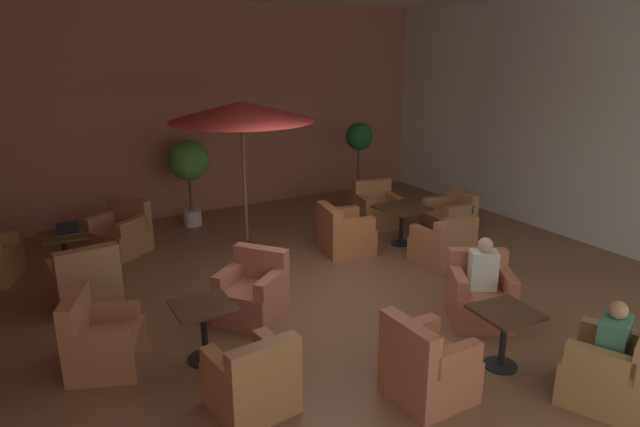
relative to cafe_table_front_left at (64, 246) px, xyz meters
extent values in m
cube|color=brown|center=(3.12, -2.65, -0.50)|extent=(9.91, 9.88, 0.02)
cube|color=#A5634E|center=(3.12, 2.25, 1.56)|extent=(9.91, 0.08, 4.10)
cube|color=silver|center=(8.04, -2.65, 1.56)|extent=(0.08, 9.88, 4.10)
cylinder|color=black|center=(0.00, 0.00, -0.48)|extent=(0.38, 0.38, 0.02)
cylinder|color=black|center=(0.00, 0.00, -0.17)|extent=(0.07, 0.07, 0.64)
cube|color=#4B3A17|center=(0.00, 0.00, 0.17)|extent=(0.63, 0.63, 0.03)
cube|color=#A46A46|center=(0.89, 0.63, -0.27)|extent=(1.10, 1.10, 0.43)
cube|color=#A46A46|center=(1.14, 0.81, 0.16)|extent=(0.60, 0.75, 0.43)
cube|color=#A46A46|center=(1.05, 0.33, 0.05)|extent=(0.58, 0.46, 0.21)
cube|color=#A46A46|center=(0.66, 0.88, 0.05)|extent=(0.58, 0.46, 0.21)
cube|color=#A87650|center=(0.09, -1.09, -0.28)|extent=(0.85, 0.85, 0.42)
cube|color=#A87650|center=(0.12, -1.39, 0.16)|extent=(0.80, 0.24, 0.46)
cube|color=#A87650|center=(-0.23, -1.07, 0.03)|extent=(0.19, 0.62, 0.19)
cube|color=#A87650|center=(0.41, -1.02, 0.03)|extent=(0.19, 0.62, 0.19)
cylinder|color=black|center=(5.20, -1.41, -0.48)|extent=(0.34, 0.34, 0.02)
cylinder|color=black|center=(5.20, -1.41, -0.17)|extent=(0.07, 0.07, 0.64)
cube|color=#452D1B|center=(5.20, -1.41, 0.17)|extent=(0.83, 0.83, 0.03)
cube|color=#B76D42|center=(4.19, -1.21, -0.27)|extent=(0.92, 0.94, 0.44)
cube|color=#B76D42|center=(3.89, -1.16, 0.14)|extent=(0.32, 0.82, 0.36)
cube|color=#B76D42|center=(4.30, -0.89, 0.07)|extent=(0.62, 0.25, 0.22)
cube|color=#B76D42|center=(4.17, -1.55, 0.07)|extent=(0.62, 0.25, 0.22)
cube|color=#AA6E46|center=(5.19, -2.43, -0.29)|extent=(0.78, 0.76, 0.40)
cube|color=#AA6E46|center=(5.19, -2.72, 0.12)|extent=(0.78, 0.17, 0.40)
cube|color=#AA6E46|center=(4.87, -2.39, 0.02)|extent=(0.14, 0.59, 0.22)
cube|color=#AA6E46|center=(5.52, -2.39, 0.02)|extent=(0.14, 0.59, 0.22)
cube|color=#AE7955|center=(6.22, -1.46, -0.28)|extent=(0.75, 0.79, 0.41)
cube|color=#AE7955|center=(6.50, -1.48, 0.11)|extent=(0.20, 0.76, 0.37)
cube|color=#AE7955|center=(6.17, -1.77, 0.04)|extent=(0.56, 0.17, 0.23)
cube|color=#AE7955|center=(6.20, -1.15, 0.04)|extent=(0.56, 0.17, 0.23)
cube|color=#AE7147|center=(5.42, -0.40, -0.28)|extent=(0.87, 0.85, 0.41)
cube|color=#AE7147|center=(5.48, -0.14, 0.15)|extent=(0.75, 0.31, 0.44)
cube|color=#AE7147|center=(5.71, -0.51, 0.03)|extent=(0.24, 0.56, 0.20)
cube|color=#AE7147|center=(5.11, -0.38, 0.03)|extent=(0.24, 0.56, 0.20)
cylinder|color=black|center=(0.99, -3.26, -0.48)|extent=(0.41, 0.41, 0.02)
cylinder|color=black|center=(0.99, -3.26, -0.17)|extent=(0.07, 0.07, 0.64)
cube|color=#4E3120|center=(0.99, -3.26, 0.17)|extent=(0.66, 0.66, 0.03)
cube|color=#AD6F45|center=(1.08, -4.30, -0.27)|extent=(0.78, 0.79, 0.43)
cube|color=#AD6F45|center=(1.10, -4.59, 0.14)|extent=(0.73, 0.22, 0.38)
cube|color=#AD6F45|center=(0.79, -4.28, 0.04)|extent=(0.20, 0.58, 0.18)
cube|color=#AD6F45|center=(1.36, -4.24, 0.04)|extent=(0.20, 0.58, 0.18)
cube|color=#B56654|center=(1.83, -2.63, -0.26)|extent=(1.05, 1.04, 0.45)
cube|color=#B56654|center=(2.06, -2.46, 0.17)|extent=(0.57, 0.69, 0.42)
cube|color=#B56654|center=(1.97, -2.90, 0.06)|extent=(0.56, 0.47, 0.20)
cube|color=#B56654|center=(1.62, -2.42, 0.06)|extent=(0.56, 0.47, 0.20)
cube|color=#A86642|center=(0.03, -2.87, -0.28)|extent=(0.96, 0.99, 0.41)
cube|color=#A86642|center=(-0.23, -2.76, 0.16)|extent=(0.44, 0.78, 0.46)
cube|color=#A86642|center=(0.19, -2.58, 0.02)|extent=(0.57, 0.33, 0.18)
cube|color=#A86642|center=(-0.06, -3.18, 0.02)|extent=(0.57, 0.33, 0.18)
cylinder|color=black|center=(3.72, -5.03, -0.48)|extent=(0.36, 0.36, 0.02)
cylinder|color=black|center=(3.72, -5.03, -0.17)|extent=(0.07, 0.07, 0.64)
cube|color=#472E1E|center=(3.72, -5.03, 0.17)|extent=(0.67, 0.67, 0.03)
cube|color=#B5664C|center=(4.27, -4.16, -0.26)|extent=(1.02, 1.03, 0.46)
cube|color=#B5664C|center=(4.43, -3.91, 0.17)|extent=(0.71, 0.53, 0.41)
cube|color=#B5664C|center=(4.50, -4.35, 0.08)|extent=(0.43, 0.57, 0.21)
cube|color=#B5664C|center=(4.00, -4.03, 0.08)|extent=(0.43, 0.57, 0.21)
cube|color=#B76647|center=(2.69, -5.04, -0.26)|extent=(0.73, 0.74, 0.45)
cube|color=#B76647|center=(2.40, -5.04, 0.18)|extent=(0.16, 0.74, 0.43)
cube|color=#B76647|center=(2.72, -4.74, 0.08)|extent=(0.57, 0.15, 0.23)
cube|color=#B76647|center=(2.73, -5.33, 0.08)|extent=(0.57, 0.15, 0.23)
cube|color=#A97648|center=(4.11, -5.99, -0.27)|extent=(0.96, 0.99, 0.44)
cube|color=#A97648|center=(3.83, -6.06, 0.08)|extent=(0.36, 0.61, 0.24)
cube|color=#A97648|center=(4.36, -5.84, 0.08)|extent=(0.36, 0.61, 0.24)
cylinder|color=#2D2D2D|center=(2.79, -0.28, -0.45)|extent=(0.32, 0.32, 0.08)
cylinder|color=brown|center=(2.79, -0.28, 0.73)|extent=(0.06, 0.06, 2.44)
cone|color=#CC3A35|center=(2.79, -0.28, 1.85)|extent=(2.33, 2.33, 0.31)
cylinder|color=#AA6B43|center=(5.84, 0.87, -0.28)|extent=(0.43, 0.43, 0.42)
cylinder|color=brown|center=(5.84, 0.87, 0.35)|extent=(0.06, 0.06, 0.85)
sphere|color=#1F5428|center=(5.84, 0.87, 1.02)|extent=(0.56, 0.56, 0.56)
cylinder|color=silver|center=(2.42, 1.45, -0.34)|extent=(0.34, 0.34, 0.30)
cylinder|color=brown|center=(2.42, 1.45, 0.14)|extent=(0.06, 0.06, 0.64)
sphere|color=#4B8B3D|center=(2.42, 1.45, 0.78)|extent=(0.76, 0.76, 0.76)
cube|color=silver|center=(4.27, -4.16, 0.21)|extent=(0.40, 0.37, 0.49)
sphere|color=tan|center=(4.27, -4.16, 0.54)|extent=(0.19, 0.19, 0.19)
cube|color=#43785E|center=(4.11, -5.99, 0.19)|extent=(0.43, 0.37, 0.47)
sphere|color=#AF7E55|center=(4.11, -5.99, 0.51)|extent=(0.18, 0.18, 0.18)
cylinder|color=white|center=(0.08, 0.10, 0.24)|extent=(0.08, 0.08, 0.11)
cube|color=#9EA0A5|center=(0.07, 0.03, 0.19)|extent=(0.32, 0.23, 0.01)
cube|color=black|center=(0.07, -0.08, 0.29)|extent=(0.31, 0.02, 0.19)
camera|label=1|loc=(-0.75, -8.73, 2.95)|focal=32.00mm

